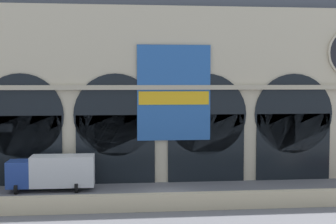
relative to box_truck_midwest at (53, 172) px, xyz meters
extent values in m
plane|color=slate|center=(9.88, -2.45, -1.70)|extent=(200.00, 200.00, 0.00)
cube|color=#BCAD8C|center=(9.88, -7.51, -1.05)|extent=(90.00, 0.70, 1.29)
cube|color=beige|center=(9.88, 4.65, 6.69)|extent=(45.07, 4.22, 16.79)
cube|color=black|center=(-3.12, 2.50, 1.55)|extent=(7.41, 0.20, 6.50)
cylinder|color=black|center=(-3.12, 2.50, 4.80)|extent=(7.80, 0.20, 7.80)
cube|color=black|center=(5.55, 2.50, 1.55)|extent=(7.41, 0.20, 6.50)
cylinder|color=black|center=(5.55, 2.50, 4.80)|extent=(7.80, 0.20, 7.80)
cube|color=black|center=(14.22, 2.50, 1.55)|extent=(7.41, 0.20, 6.50)
cylinder|color=black|center=(14.22, 2.50, 4.80)|extent=(7.80, 0.20, 7.80)
cube|color=black|center=(22.88, 2.50, 1.55)|extent=(7.41, 0.20, 6.50)
cylinder|color=black|center=(22.88, 2.50, 4.80)|extent=(7.80, 0.20, 7.80)
cube|color=#2659A5|center=(11.07, 2.38, 6.88)|extent=(6.98, 0.12, 9.04)
cube|color=yellow|center=(11.07, 2.30, 6.39)|extent=(6.70, 0.04, 1.26)
cube|color=#B6AB91|center=(9.88, 2.40, 7.39)|extent=(45.07, 0.50, 0.44)
cube|color=#28479E|center=(-2.86, 0.00, -0.13)|extent=(2.00, 2.30, 2.30)
cube|color=white|center=(0.89, 0.00, 0.07)|extent=(5.50, 2.30, 2.70)
cylinder|color=black|center=(-2.96, -1.04, -1.28)|extent=(0.28, 0.84, 0.84)
cylinder|color=black|center=(-2.96, 1.03, -1.28)|extent=(0.28, 0.84, 0.84)
cylinder|color=black|center=(2.14, -1.04, -1.28)|extent=(0.28, 0.84, 0.84)
cylinder|color=black|center=(2.14, 1.03, -1.28)|extent=(0.28, 0.84, 0.84)
camera|label=1|loc=(5.76, -42.79, 7.99)|focal=51.36mm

